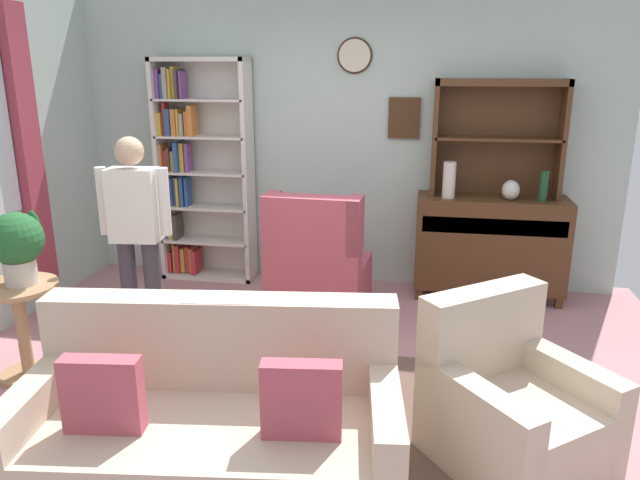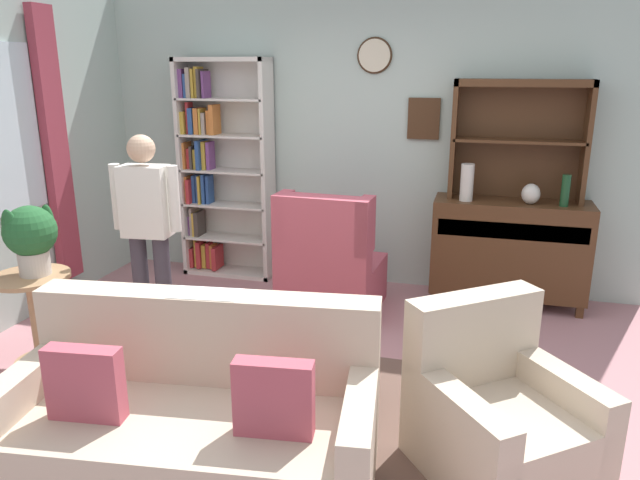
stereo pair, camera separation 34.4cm
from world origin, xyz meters
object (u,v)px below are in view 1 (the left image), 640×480
object	(u,v)px
bookshelf	(198,170)
sideboard	(490,243)
bottle_wine	(544,186)
book_stack	(281,338)
person_reading	(136,229)
vase_tall	(449,180)
coffee_table	(303,351)
vase_round	(511,190)
couch_floral	(213,430)
plant_stand	(21,321)
wingback_chair	(318,269)
potted_plant_large	(16,243)
armchair_floral	(511,410)
sideboard_hutch	(498,122)

from	to	relation	value
bookshelf	sideboard	distance (m)	2.79
sideboard	bottle_wine	xyz separation A→B (m)	(0.39, -0.09, 0.54)
book_stack	person_reading	bearing A→B (deg)	151.91
vase_tall	bookshelf	bearing A→B (deg)	176.00
bottle_wine	coffee_table	size ratio (longest dim) A/B	0.33
bookshelf	vase_tall	bearing A→B (deg)	-4.00
book_stack	vase_round	bearing A→B (deg)	53.15
bookshelf	vase_round	bearing A→B (deg)	-3.01
bookshelf	coffee_table	bearing A→B (deg)	-55.66
bookshelf	coffee_table	world-z (taller)	bookshelf
couch_floral	bookshelf	bearing A→B (deg)	111.75
couch_floral	book_stack	bearing A→B (deg)	77.93
couch_floral	coffee_table	size ratio (longest dim) A/B	2.37
plant_stand	wingback_chair	bearing A→B (deg)	39.42
vase_round	person_reading	bearing A→B (deg)	-153.10
couch_floral	person_reading	xyz separation A→B (m)	(-1.05, 1.41, 0.59)
couch_floral	person_reading	size ratio (longest dim) A/B	1.21
vase_tall	potted_plant_large	world-z (taller)	vase_tall
vase_round	potted_plant_large	xyz separation A→B (m)	(-3.28, -1.95, -0.07)
sideboard	book_stack	world-z (taller)	sideboard
bookshelf	coffee_table	size ratio (longest dim) A/B	2.62
bookshelf	wingback_chair	size ratio (longest dim) A/B	2.00
sideboard	armchair_floral	bearing A→B (deg)	-92.31
potted_plant_large	coffee_table	distance (m)	1.96
wingback_chair	plant_stand	distance (m)	2.24
bookshelf	bottle_wine	world-z (taller)	bookshelf
plant_stand	bottle_wine	bearing A→B (deg)	28.71
bookshelf	bottle_wine	size ratio (longest dim) A/B	8.02
sideboard_hutch	armchair_floral	bearing A→B (deg)	-92.21
bookshelf	plant_stand	world-z (taller)	bookshelf
potted_plant_large	coffee_table	size ratio (longest dim) A/B	0.60
bottle_wine	potted_plant_large	world-z (taller)	bottle_wine
plant_stand	coffee_table	size ratio (longest dim) A/B	0.82
bookshelf	book_stack	size ratio (longest dim) A/B	10.48
wingback_chair	coffee_table	bearing A→B (deg)	-83.43
bookshelf	couch_floral	world-z (taller)	bookshelf
bottle_wine	potted_plant_large	distance (m)	4.04
bookshelf	couch_floral	xyz separation A→B (m)	(1.18, -2.95, -0.75)
potted_plant_large	bookshelf	bearing A→B (deg)	78.81
wingback_chair	potted_plant_large	world-z (taller)	potted_plant_large
coffee_table	book_stack	distance (m)	0.17
armchair_floral	vase_round	bearing A→B (deg)	84.43
bookshelf	armchair_floral	distance (m)	3.70
sideboard	sideboard_hutch	xyz separation A→B (m)	(0.00, 0.11, 1.05)
sideboard	person_reading	size ratio (longest dim) A/B	0.83
sideboard_hutch	plant_stand	bearing A→B (deg)	-145.89
potted_plant_large	vase_round	bearing A→B (deg)	30.74
couch_floral	potted_plant_large	bearing A→B (deg)	152.03
coffee_table	couch_floral	bearing A→B (deg)	-108.84
book_stack	coffee_table	bearing A→B (deg)	26.50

